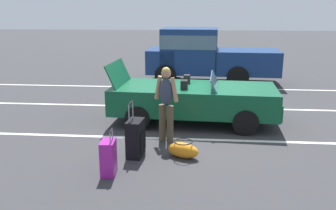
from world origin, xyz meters
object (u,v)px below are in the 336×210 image
suitcase_medium_bright (108,157)px  duffel_bag (183,150)px  traveler_person (166,100)px  parked_pickup_truck_near (202,54)px  convertible_car (201,100)px  suitcase_large_black (136,138)px

suitcase_medium_bright → duffel_bag: 1.54m
traveler_person → parked_pickup_truck_near: (0.80, 6.69, 0.18)m
convertible_car → duffel_bag: bearing=-95.4°
suitcase_medium_bright → suitcase_large_black: bearing=-115.1°
suitcase_medium_bright → parked_pickup_truck_near: 8.61m
parked_pickup_truck_near → convertible_car: bearing=92.2°
convertible_car → suitcase_medium_bright: (-1.62, -3.17, -0.28)m
convertible_car → suitcase_medium_bright: size_ratio=5.17×
convertible_car → suitcase_medium_bright: bearing=-114.0°
suitcase_large_black → suitcase_medium_bright: suitcase_large_black is taller
suitcase_large_black → suitcase_medium_bright: 0.91m
convertible_car → duffel_bag: 2.39m
suitcase_large_black → duffel_bag: size_ratio=1.56×
traveler_person → parked_pickup_truck_near: 6.74m
suitcase_large_black → convertible_car: bearing=66.8°
suitcase_medium_bright → traveler_person: bearing=-119.9°
suitcase_large_black → duffel_bag: bearing=5.8°
convertible_car → parked_pickup_truck_near: parked_pickup_truck_near is taller
parked_pickup_truck_near → suitcase_large_black: bearing=82.6°
suitcase_large_black → traveler_person: size_ratio=0.67×
duffel_bag → parked_pickup_truck_near: size_ratio=0.14×
convertible_car → traveler_person: (-0.76, -1.44, 0.34)m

